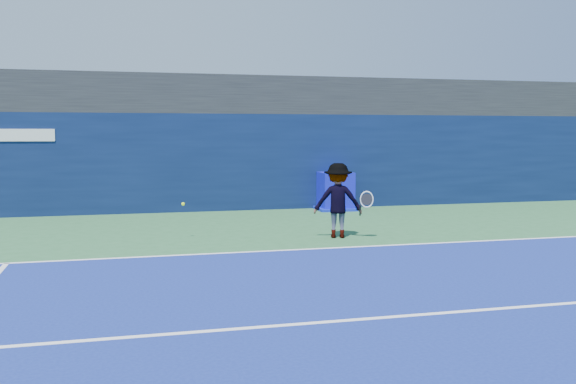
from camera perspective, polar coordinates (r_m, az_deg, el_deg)
ground at (r=10.29m, az=2.22°, el=-8.25°), size 80.00×80.00×0.00m
baseline at (r=13.13m, az=-1.56°, el=-5.26°), size 24.00×0.10×0.01m
service_line at (r=8.46m, az=6.19°, el=-11.21°), size 24.00×0.10×0.01m
stadium_band at (r=21.31m, az=-6.77°, el=8.43°), size 36.00×3.00×1.20m
back_wall_assembly at (r=20.31m, az=-6.34°, el=2.67°), size 36.00×1.03×3.00m
equipment_cart at (r=20.24m, az=4.25°, el=-0.05°), size 1.26×1.26×1.18m
tennis_player at (r=14.79m, az=4.47°, el=-0.75°), size 1.37×0.95×1.72m
tennis_ball at (r=14.81m, az=-9.31°, el=-1.06°), size 0.08×0.08×0.08m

